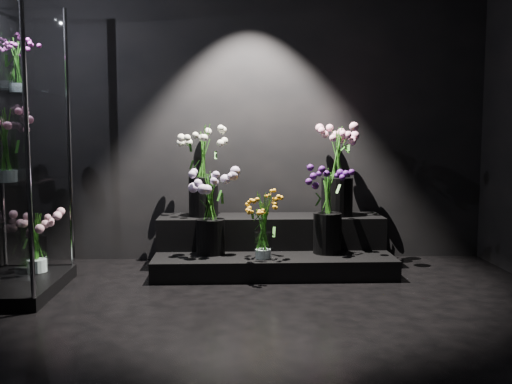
{
  "coord_description": "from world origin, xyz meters",
  "views": [
    {
      "loc": [
        -0.21,
        -2.99,
        1.11
      ],
      "look_at": [
        -0.04,
        1.2,
        0.67
      ],
      "focal_mm": 40.0,
      "sensor_mm": 36.0,
      "label": 1
    }
  ],
  "objects": [
    {
      "name": "bouquet_orange_bells",
      "position": [
        0.02,
        1.27,
        0.42
      ],
      "size": [
        0.29,
        0.29,
        0.5
      ],
      "rotation": [
        0.0,
        0.0,
        -0.06
      ],
      "color": "white",
      "rests_on": "display_riser"
    },
    {
      "name": "bouquet_purple",
      "position": [
        0.54,
        1.45,
        0.55
      ],
      "size": [
        0.4,
        0.4,
        0.69
      ],
      "rotation": [
        0.0,
        0.0,
        -0.28
      ],
      "color": "black",
      "rests_on": "display_riser"
    },
    {
      "name": "bouquet_cream_roses",
      "position": [
        -0.45,
        1.76,
        0.85
      ],
      "size": [
        0.48,
        0.48,
        0.76
      ],
      "rotation": [
        0.0,
        0.0,
        0.32
      ],
      "color": "black",
      "rests_on": "display_riser"
    },
    {
      "name": "bouquet_case_magenta",
      "position": [
        -1.72,
        1.14,
        1.58
      ],
      "size": [
        0.3,
        0.3,
        0.37
      ],
      "rotation": [
        0.0,
        0.0,
        0.4
      ],
      "color": "white",
      "rests_on": "display_case"
    },
    {
      "name": "wall_back",
      "position": [
        0.0,
        2.0,
        1.4
      ],
      "size": [
        4.0,
        0.0,
        4.0
      ],
      "primitive_type": "plane",
      "rotation": [
        1.57,
        0.0,
        0.0
      ],
      "color": "black",
      "rests_on": "floor"
    },
    {
      "name": "display_case",
      "position": [
        -1.7,
        0.96,
        1.01
      ],
      "size": [
        0.55,
        0.92,
        2.03
      ],
      "color": "black",
      "rests_on": "floor"
    },
    {
      "name": "floor",
      "position": [
        0.0,
        0.0,
        0.0
      ],
      "size": [
        4.0,
        4.0,
        0.0
      ],
      "primitive_type": "plane",
      "color": "black",
      "rests_on": "ground"
    },
    {
      "name": "display_riser",
      "position": [
        0.11,
        1.63,
        0.17
      ],
      "size": [
        1.87,
        0.83,
        0.42
      ],
      "color": "black",
      "rests_on": "floor"
    },
    {
      "name": "bouquet_lilac",
      "position": [
        -0.39,
        1.46,
        0.53
      ],
      "size": [
        0.44,
        0.44,
        0.65
      ],
      "rotation": [
        0.0,
        0.0,
        -0.25
      ],
      "color": "black",
      "rests_on": "display_riser"
    },
    {
      "name": "bouquet_case_base_pink",
      "position": [
        -1.65,
        1.17,
        0.33
      ],
      "size": [
        0.44,
        0.44,
        0.45
      ],
      "rotation": [
        0.0,
        0.0,
        -0.39
      ],
      "color": "white",
      "rests_on": "display_case"
    },
    {
      "name": "bouquet_case_pink",
      "position": [
        -1.68,
        0.76,
        1.04
      ],
      "size": [
        0.34,
        0.34,
        0.47
      ],
      "rotation": [
        0.0,
        0.0,
        0.17
      ],
      "color": "white",
      "rests_on": "display_case"
    },
    {
      "name": "bouquet_pink_roses",
      "position": [
        0.67,
        1.74,
        0.83
      ],
      "size": [
        0.37,
        0.37,
        0.75
      ],
      "rotation": [
        0.0,
        0.0,
        0.07
      ],
      "color": "black",
      "rests_on": "display_riser"
    }
  ]
}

